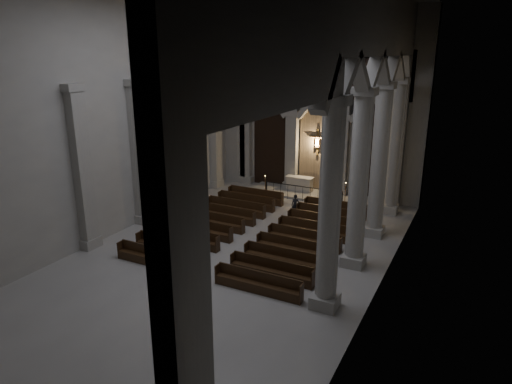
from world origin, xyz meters
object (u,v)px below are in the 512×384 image
Objects in this scene: candle_stand_right at (345,199)px; altar_rail at (303,191)px; candle_stand_left at (265,188)px; pews at (256,231)px; worshipper at (295,205)px; altar at (300,183)px.

altar_rail is at bearing -167.38° from candle_stand_right.
candle_stand_left is 0.86× the size of candle_stand_right.
worshipper is (0.60, 3.92, 0.37)m from pews.
candle_stand_left is (-2.01, -1.36, -0.28)m from altar.
altar_rail is at bearing 90.00° from pews.
altar is 2.44m from candle_stand_left.
pews is (-2.66, -7.26, -0.13)m from candle_stand_right.
worshipper is at bearing -77.61° from altar_rail.
altar is at bearing 96.31° from pews.
altar is 1.47× the size of candle_stand_left.
worshipper reaches higher than altar.
candle_stand_right reaches higher than pews.
candle_stand_right is at bearing 54.51° from worshipper.
altar_rail is 2.75m from candle_stand_right.
altar is 3.82m from candle_stand_right.
altar is 2.06m from altar_rail.
candle_stand_right is at bearing 12.62° from altar_rail.
worshipper reaches higher than pews.
candle_stand_right is 3.93m from worshipper.
candle_stand_left is 0.99× the size of worshipper.
worshipper is (0.60, -2.74, -0.05)m from altar_rail.
candle_stand_right reaches higher than altar_rail.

